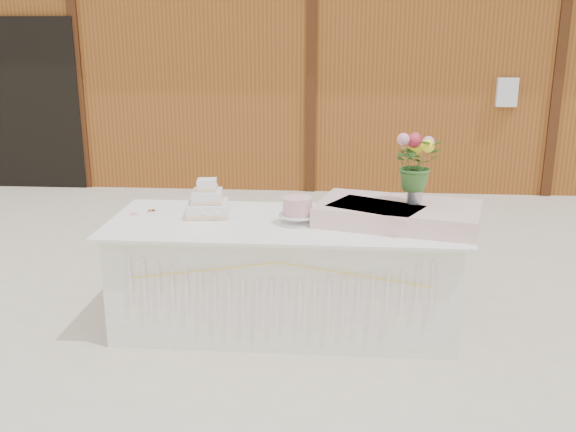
# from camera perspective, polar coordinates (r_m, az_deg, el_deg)

# --- Properties ---
(ground) EXTENTS (80.00, 80.00, 0.00)m
(ground) POSITION_cam_1_polar(r_m,az_deg,el_deg) (4.64, -0.29, -9.60)
(ground) COLOR beige
(ground) RESTS_ON ground
(barn) EXTENTS (12.60, 4.60, 3.30)m
(barn) POSITION_cam_1_polar(r_m,az_deg,el_deg) (10.18, 2.53, 14.16)
(barn) COLOR brown
(barn) RESTS_ON ground
(cake_table) EXTENTS (2.40, 1.00, 0.77)m
(cake_table) POSITION_cam_1_polar(r_m,az_deg,el_deg) (4.49, -0.31, -5.17)
(cake_table) COLOR white
(cake_table) RESTS_ON ground
(wedding_cake) EXTENTS (0.32, 0.32, 0.26)m
(wedding_cake) POSITION_cam_1_polar(r_m,az_deg,el_deg) (4.52, -7.16, 1.15)
(wedding_cake) COLOR white
(wedding_cake) RESTS_ON cake_table
(pink_cake_stand) EXTENTS (0.25, 0.25, 0.18)m
(pink_cake_stand) POSITION_cam_1_polar(r_m,az_deg,el_deg) (4.28, 0.84, 0.62)
(pink_cake_stand) COLOR white
(pink_cake_stand) RESTS_ON cake_table
(satin_runner) EXTENTS (1.18, 0.85, 0.13)m
(satin_runner) POSITION_cam_1_polar(r_m,az_deg,el_deg) (4.36, 9.78, 0.20)
(satin_runner) COLOR beige
(satin_runner) RESTS_ON cake_table
(flower_vase) EXTENTS (0.10, 0.10, 0.14)m
(flower_vase) POSITION_cam_1_polar(r_m,az_deg,el_deg) (4.37, 11.20, 2.02)
(flower_vase) COLOR #B3B3B8
(flower_vase) RESTS_ON satin_runner
(bouquet) EXTENTS (0.39, 0.37, 0.35)m
(bouquet) POSITION_cam_1_polar(r_m,az_deg,el_deg) (4.32, 11.38, 5.18)
(bouquet) COLOR #386829
(bouquet) RESTS_ON flower_vase
(loose_flowers) EXTENTS (0.21, 0.33, 0.02)m
(loose_flowers) POSITION_cam_1_polar(r_m,az_deg,el_deg) (4.67, -12.86, 0.32)
(loose_flowers) COLOR pink
(loose_flowers) RESTS_ON cake_table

